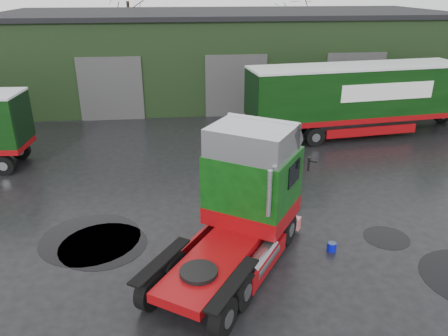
{
  "coord_description": "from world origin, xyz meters",
  "views": [
    {
      "loc": [
        -1.95,
        -14.04,
        8.16
      ],
      "look_at": [
        -0.24,
        1.11,
        1.7
      ],
      "focal_mm": 35.0,
      "sensor_mm": 36.0,
      "label": 1
    }
  ],
  "objects_px": {
    "wash_bucket": "(332,247)",
    "tree_back_a": "(129,23)",
    "warehouse": "(225,54)",
    "hero_tractor": "(226,211)",
    "lorry_right": "(354,101)",
    "tree_back_b": "(294,32)"
  },
  "relations": [
    {
      "from": "wash_bucket",
      "to": "tree_back_a",
      "type": "xyz_separation_m",
      "value": [
        -8.96,
        32.28,
        4.61
      ]
    },
    {
      "from": "lorry_right",
      "to": "tree_back_b",
      "type": "relative_size",
      "value": 2.08
    },
    {
      "from": "warehouse",
      "to": "tree_back_b",
      "type": "bearing_deg",
      "value": 51.34
    },
    {
      "from": "wash_bucket",
      "to": "tree_back_a",
      "type": "height_order",
      "value": "tree_back_a"
    },
    {
      "from": "lorry_right",
      "to": "tree_back_b",
      "type": "bearing_deg",
      "value": 167.95
    },
    {
      "from": "lorry_right",
      "to": "tree_back_a",
      "type": "bearing_deg",
      "value": -152.92
    },
    {
      "from": "lorry_right",
      "to": "wash_bucket",
      "type": "bearing_deg",
      "value": -30.69
    },
    {
      "from": "warehouse",
      "to": "wash_bucket",
      "type": "bearing_deg",
      "value": -87.54
    },
    {
      "from": "hero_tractor",
      "to": "wash_bucket",
      "type": "xyz_separation_m",
      "value": [
        3.6,
        0.72,
        -1.97
      ]
    },
    {
      "from": "warehouse",
      "to": "hero_tractor",
      "type": "distance_m",
      "value": 23.17
    },
    {
      "from": "lorry_right",
      "to": "tree_back_b",
      "type": "height_order",
      "value": "tree_back_b"
    },
    {
      "from": "tree_back_a",
      "to": "tree_back_b",
      "type": "height_order",
      "value": "tree_back_a"
    },
    {
      "from": "hero_tractor",
      "to": "tree_back_b",
      "type": "height_order",
      "value": "tree_back_b"
    },
    {
      "from": "wash_bucket",
      "to": "tree_back_b",
      "type": "distance_m",
      "value": 33.24
    },
    {
      "from": "lorry_right",
      "to": "tree_back_b",
      "type": "distance_m",
      "value": 21.16
    },
    {
      "from": "hero_tractor",
      "to": "tree_back_a",
      "type": "distance_m",
      "value": 33.54
    },
    {
      "from": "warehouse",
      "to": "lorry_right",
      "type": "height_order",
      "value": "warehouse"
    },
    {
      "from": "tree_back_a",
      "to": "hero_tractor",
      "type": "bearing_deg",
      "value": -80.77
    },
    {
      "from": "tree_back_b",
      "to": "wash_bucket",
      "type": "bearing_deg",
      "value": -102.31
    },
    {
      "from": "tree_back_b",
      "to": "lorry_right",
      "type": "bearing_deg",
      "value": -95.44
    },
    {
      "from": "warehouse",
      "to": "tree_back_a",
      "type": "height_order",
      "value": "tree_back_a"
    },
    {
      "from": "tree_back_b",
      "to": "warehouse",
      "type": "bearing_deg",
      "value": -128.66
    }
  ]
}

